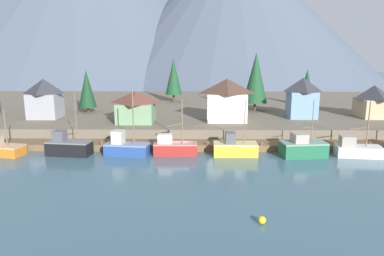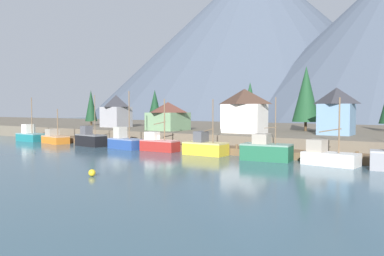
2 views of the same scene
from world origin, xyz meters
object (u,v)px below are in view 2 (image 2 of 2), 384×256
object	(u,v)px
fishing_boat_teal	(30,135)
house_grey	(116,111)
fishing_boat_green	(266,150)
fishing_boat_white	(328,156)
fishing_boat_red	(159,144)
conifer_near_right	(250,100)
fishing_boat_black	(90,139)
fishing_boat_blue	(125,142)
conifer_back_left	(155,106)
house_white	(244,110)
house_green	(168,116)
channel_buoy	(92,173)
fishing_boat_yellow	(205,147)
conifer_mid_left	(306,94)
conifer_mid_right	(91,106)
fishing_boat_orange	(55,138)
house_blue	(336,111)

from	to	relation	value
fishing_boat_teal	house_grey	world-z (taller)	house_grey
fishing_boat_green	fishing_boat_white	size ratio (longest dim) A/B	1.03
fishing_boat_red	conifer_near_right	world-z (taller)	conifer_near_right
fishing_boat_black	fishing_boat_green	distance (m)	33.72
fishing_boat_blue	fishing_boat_white	xyz separation A→B (m)	(33.15, -0.10, -0.14)
conifer_back_left	house_white	bearing A→B (deg)	-18.71
fishing_boat_green	house_green	bearing A→B (deg)	146.55
fishing_boat_white	channel_buoy	xyz separation A→B (m)	(-17.17, -20.94, -0.69)
fishing_boat_yellow	conifer_near_right	world-z (taller)	conifer_near_right
conifer_near_right	fishing_boat_black	bearing A→B (deg)	-108.48
fishing_boat_blue	channel_buoy	distance (m)	26.44
fishing_boat_blue	fishing_boat_white	bearing A→B (deg)	6.88
fishing_boat_blue	fishing_boat_green	size ratio (longest dim) A/B	1.17
fishing_boat_black	fishing_boat_white	distance (m)	41.49
fishing_boat_red	house_grey	bearing A→B (deg)	147.03
conifer_near_right	conifer_mid_left	bearing A→B (deg)	-36.88
conifer_back_left	channel_buoy	bearing A→B (deg)	-57.18
fishing_boat_teal	fishing_boat_blue	world-z (taller)	fishing_boat_blue
house_green	conifer_mid_right	world-z (taller)	conifer_mid_right
fishing_boat_black	conifer_near_right	bearing A→B (deg)	78.96
fishing_boat_teal	house_white	distance (m)	44.53
house_green	conifer_mid_left	xyz separation A→B (m)	(22.87, 12.47, 4.12)
fishing_boat_orange	fishing_boat_yellow	bearing A→B (deg)	10.67
fishing_boat_white	conifer_back_left	xyz separation A→B (m)	(-45.27, 22.63, 6.24)
fishing_boat_teal	fishing_boat_red	xyz separation A→B (m)	(33.73, 0.29, -0.06)
conifer_near_right	conifer_mid_right	xyz separation A→B (m)	(-34.92, -18.84, -1.28)
house_white	conifer_back_left	world-z (taller)	conifer_back_left
house_green	conifer_mid_left	world-z (taller)	conifer_mid_left
house_grey	conifer_near_right	distance (m)	31.86
fishing_boat_white	conifer_near_right	xyz separation A→B (m)	(-28.65, 38.46, 7.66)
fishing_boat_red	conifer_mid_left	distance (m)	30.12
house_grey	conifer_back_left	distance (m)	8.89
fishing_boat_black	conifer_mid_right	distance (m)	30.14
fishing_boat_orange	conifer_mid_left	size ratio (longest dim) A/B	0.55
house_blue	fishing_boat_teal	bearing A→B (deg)	-163.60
fishing_boat_red	fishing_boat_green	xyz separation A→B (m)	(18.39, -0.75, 0.18)
fishing_boat_red	conifer_near_right	xyz separation A→B (m)	(-2.49, 37.94, 7.61)
fishing_boat_black	fishing_boat_teal	bearing A→B (deg)	-173.04
fishing_boat_orange	fishing_boat_white	distance (m)	51.34
fishing_boat_orange	conifer_back_left	size ratio (longest dim) A/B	0.78
fishing_boat_yellow	house_white	size ratio (longest dim) A/B	1.06
fishing_boat_green	conifer_back_left	size ratio (longest dim) A/B	0.95
fishing_boat_black	house_blue	xyz separation A→B (m)	(38.21, 16.82, 5.10)
fishing_boat_green	fishing_boat_white	xyz separation A→B (m)	(7.77, 0.24, -0.24)
fishing_boat_green	house_white	distance (m)	17.48
fishing_boat_white	house_white	size ratio (longest dim) A/B	1.05
fishing_boat_green	house_green	world-z (taller)	fishing_boat_green
house_green	conifer_mid_left	size ratio (longest dim) A/B	0.57
conifer_back_left	house_green	bearing A→B (deg)	-40.86
fishing_boat_white	house_grey	world-z (taller)	house_grey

